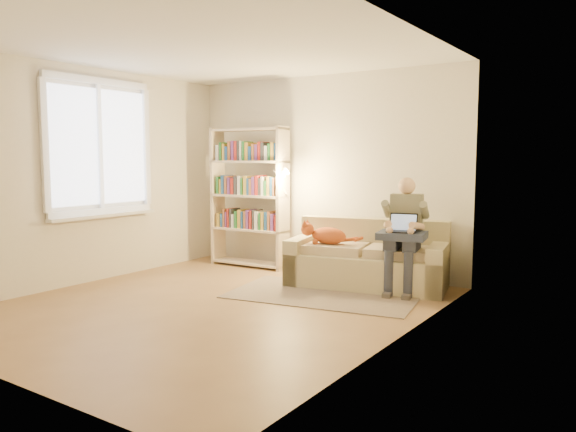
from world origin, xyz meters
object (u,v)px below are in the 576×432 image
Objects in this scene: person at (404,228)px; laptop at (398,227)px; bookshelf at (249,190)px; sofa at (368,262)px; cat at (329,235)px.

laptop is (-0.03, -0.12, 0.02)m from person.
laptop is 0.18× the size of bookshelf.
laptop is (0.44, -0.16, 0.47)m from sofa.
sofa reaches higher than cat.
bookshelf reaches higher than person.
bookshelf reaches higher than laptop.
laptop is at bearing -32.18° from sofa.
person is (0.47, -0.05, 0.45)m from sofa.
bookshelf is (-1.90, 0.16, 0.79)m from sofa.
sofa is at bearing 162.31° from person.
sofa is 1.01× the size of bookshelf.
sofa is 0.65m from person.
bookshelf reaches higher than sofa.
laptop is at bearing -10.47° from bookshelf.
bookshelf is at bearing 162.97° from person.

